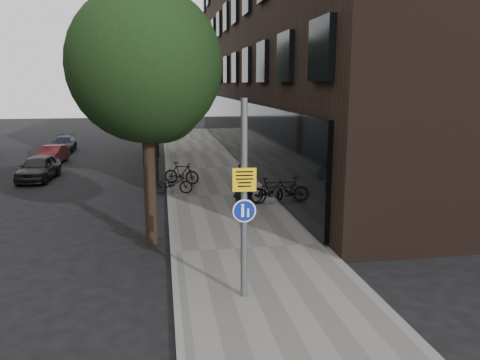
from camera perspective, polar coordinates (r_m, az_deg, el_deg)
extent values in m
plane|color=black|center=(10.73, 3.46, -14.88)|extent=(120.00, 120.00, 0.00)
cube|color=slate|center=(20.06, -2.22, -1.97)|extent=(4.50, 60.00, 0.12)
cube|color=slate|center=(19.91, -8.66, -2.18)|extent=(0.15, 60.00, 0.13)
cube|color=black|center=(33.38, 9.81, 18.77)|extent=(12.00, 40.00, 18.00)
cylinder|color=black|center=(14.21, -10.87, -1.51)|extent=(0.36, 0.36, 3.20)
sphere|color=black|center=(13.86, -11.47, 13.55)|extent=(4.40, 4.40, 4.40)
sphere|color=black|center=(14.65, -9.63, 9.59)|extent=(2.64, 2.64, 2.64)
cylinder|color=black|center=(22.57, -10.43, 3.36)|extent=(0.36, 0.36, 3.20)
sphere|color=black|center=(22.35, -10.79, 12.79)|extent=(5.00, 5.00, 5.00)
sphere|color=black|center=(23.15, -9.65, 10.31)|extent=(3.00, 3.00, 3.00)
cylinder|color=black|center=(31.51, -10.22, 5.69)|extent=(0.36, 0.36, 3.20)
sphere|color=black|center=(31.35, -10.47, 12.43)|extent=(5.00, 5.00, 5.00)
sphere|color=black|center=(32.15, -9.66, 10.65)|extent=(3.00, 3.00, 3.00)
cylinder|color=#595B5E|center=(10.07, 0.49, -2.59)|extent=(0.15, 0.15, 4.38)
cube|color=#DDA60B|center=(9.96, 0.49, 0.13)|extent=(0.51, 0.06, 0.51)
cylinder|color=navy|center=(10.12, 0.48, -3.66)|extent=(0.45, 0.05, 0.45)
cylinder|color=white|center=(10.12, 0.48, -3.66)|extent=(0.51, 0.05, 0.51)
imported|color=black|center=(17.01, 0.24, -1.01)|extent=(0.80, 0.66, 1.87)
imported|color=black|center=(18.79, 3.66, -1.28)|extent=(1.82, 0.79, 0.93)
imported|color=black|center=(18.51, 3.86, -1.29)|extent=(1.77, 0.59, 1.05)
imported|color=black|center=(20.34, -8.16, -0.45)|extent=(1.70, 0.67, 0.88)
imported|color=black|center=(22.24, -7.14, 0.83)|extent=(1.77, 1.16, 1.04)
imported|color=black|center=(25.66, -23.35, 1.38)|extent=(1.73, 3.78, 1.26)
imported|color=maroon|center=(30.60, -21.88, 2.86)|extent=(1.52, 3.42, 1.09)
imported|color=#1A1E2F|center=(35.87, -20.68, 4.13)|extent=(1.74, 3.81, 1.08)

